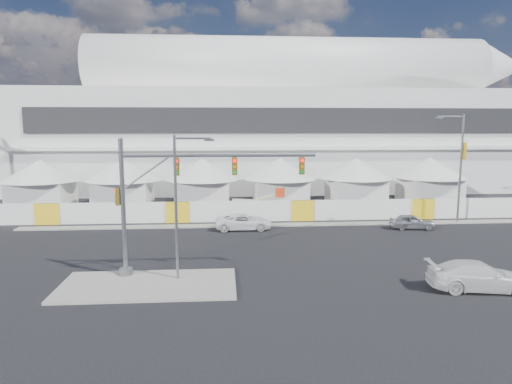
{
  "coord_description": "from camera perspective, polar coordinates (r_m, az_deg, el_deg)",
  "views": [
    {
      "loc": [
        -1.66,
        -28.49,
        9.14
      ],
      "look_at": [
        1.16,
        10.0,
        3.51
      ],
      "focal_mm": 32.0,
      "sensor_mm": 36.0,
      "label": 1
    }
  ],
  "objects": [
    {
      "name": "traffic_mast",
      "position": [
        27.79,
        -11.49,
        -0.9
      ],
      "size": [
        11.92,
        0.8,
        8.26
      ],
      "color": "slate",
      "rests_on": "median_island"
    },
    {
      "name": "tent_row",
      "position": [
        52.88,
        -1.82,
        1.79
      ],
      "size": [
        53.4,
        8.4,
        5.4
      ],
      "color": "silver",
      "rests_on": "ground"
    },
    {
      "name": "pickup_near",
      "position": [
        28.79,
        26.03,
        -9.4
      ],
      "size": [
        2.93,
        5.76,
        1.6
      ],
      "primitive_type": "imported",
      "rotation": [
        0.0,
        0.0,
        1.44
      ],
      "color": "silver",
      "rests_on": "ground"
    },
    {
      "name": "boom_lift",
      "position": [
        45.58,
        -1.44,
        -2.19
      ],
      "size": [
        6.42,
        2.32,
        3.15
      ],
      "rotation": [
        0.0,
        0.0,
        -0.32
      ],
      "color": "red",
      "rests_on": "ground"
    },
    {
      "name": "hoarding_fence",
      "position": [
        44.42,
        5.82,
        -2.31
      ],
      "size": [
        70.0,
        0.25,
        2.0
      ],
      "primitive_type": "cube",
      "color": "white",
      "rests_on": "ground"
    },
    {
      "name": "pickup_curb",
      "position": [
        40.5,
        -1.54,
        -3.74
      ],
      "size": [
        2.4,
        5.04,
        1.39
      ],
      "primitive_type": "imported",
      "rotation": [
        0.0,
        0.0,
        1.59
      ],
      "color": "white",
      "rests_on": "ground"
    },
    {
      "name": "sedan_silver",
      "position": [
        43.01,
        18.94,
        -3.53
      ],
      "size": [
        2.02,
        4.05,
        1.32
      ],
      "primitive_type": "imported",
      "rotation": [
        0.0,
        0.0,
        1.45
      ],
      "color": "#A5A4A9",
      "rests_on": "ground"
    },
    {
      "name": "streetlight_curb",
      "position": [
        46.63,
        24.0,
        3.61
      ],
      "size": [
        3.02,
        0.68,
        10.19
      ],
      "color": "slate",
      "rests_on": "ground"
    },
    {
      "name": "stadium",
      "position": [
        70.76,
        4.28,
        8.52
      ],
      "size": [
        80.0,
        24.8,
        21.98
      ],
      "color": "silver",
      "rests_on": "ground"
    },
    {
      "name": "far_curb",
      "position": [
        47.25,
        23.24,
        -3.47
      ],
      "size": [
        80.0,
        1.2,
        0.12
      ],
      "primitive_type": "cube",
      "color": "gray",
      "rests_on": "ground"
    },
    {
      "name": "median_island",
      "position": [
        27.4,
        -13.31,
        -11.25
      ],
      "size": [
        10.0,
        5.0,
        0.15
      ],
      "primitive_type": "cube",
      "color": "gray",
      "rests_on": "ground"
    },
    {
      "name": "streetlight_median",
      "position": [
        26.77,
        -9.53,
        -0.7
      ],
      "size": [
        2.34,
        0.23,
        8.46
      ],
      "color": "gray",
      "rests_on": "median_island"
    },
    {
      "name": "lot_car_a",
      "position": [
        50.15,
        12.97,
        -1.69
      ],
      "size": [
        3.18,
        3.96,
        1.27
      ],
      "primitive_type": "imported",
      "rotation": [
        0.0,
        0.0,
        1.01
      ],
      "color": "white",
      "rests_on": "ground"
    },
    {
      "name": "lot_car_b",
      "position": [
        51.88,
        23.01,
        -1.74
      ],
      "size": [
        2.68,
        4.39,
        1.4
      ],
      "primitive_type": "imported",
      "rotation": [
        0.0,
        0.0,
        1.3
      ],
      "color": "black",
      "rests_on": "ground"
    },
    {
      "name": "ground",
      "position": [
        29.97,
        -0.82,
        -9.46
      ],
      "size": [
        160.0,
        160.0,
        0.0
      ],
      "primitive_type": "plane",
      "color": "black",
      "rests_on": "ground"
    }
  ]
}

